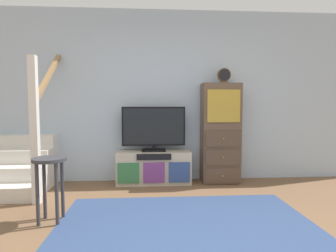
{
  "coord_description": "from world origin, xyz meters",
  "views": [
    {
      "loc": [
        -0.37,
        -2.05,
        1.21
      ],
      "look_at": [
        -0.1,
        1.91,
        0.91
      ],
      "focal_mm": 29.79,
      "sensor_mm": 36.0,
      "label": 1
    }
  ],
  "objects_px": {
    "side_cabinet": "(220,133)",
    "desk_clock": "(224,76)",
    "television": "(154,128)",
    "media_console": "(154,167)",
    "bar_stool_near": "(50,174)"
  },
  "relations": [
    {
      "from": "media_console",
      "to": "television",
      "type": "bearing_deg",
      "value": 90.0
    },
    {
      "from": "media_console",
      "to": "side_cabinet",
      "type": "height_order",
      "value": "side_cabinet"
    },
    {
      "from": "media_console",
      "to": "side_cabinet",
      "type": "bearing_deg",
      "value": 0.56
    },
    {
      "from": "television",
      "to": "desk_clock",
      "type": "relative_size",
      "value": 4.21
    },
    {
      "from": "media_console",
      "to": "desk_clock",
      "type": "relative_size",
      "value": 4.93
    },
    {
      "from": "side_cabinet",
      "to": "bar_stool_near",
      "type": "xyz_separation_m",
      "value": [
        -2.13,
        -1.37,
        -0.27
      ]
    },
    {
      "from": "desk_clock",
      "to": "bar_stool_near",
      "type": "bearing_deg",
      "value": -147.99
    },
    {
      "from": "television",
      "to": "side_cabinet",
      "type": "height_order",
      "value": "side_cabinet"
    },
    {
      "from": "television",
      "to": "side_cabinet",
      "type": "xyz_separation_m",
      "value": [
        1.04,
        -0.01,
        -0.09
      ]
    },
    {
      "from": "media_console",
      "to": "television",
      "type": "distance_m",
      "value": 0.61
    },
    {
      "from": "side_cabinet",
      "to": "bar_stool_near",
      "type": "distance_m",
      "value": 2.54
    },
    {
      "from": "media_console",
      "to": "television",
      "type": "height_order",
      "value": "television"
    },
    {
      "from": "side_cabinet",
      "to": "desk_clock",
      "type": "height_order",
      "value": "desk_clock"
    },
    {
      "from": "side_cabinet",
      "to": "bar_stool_near",
      "type": "height_order",
      "value": "side_cabinet"
    },
    {
      "from": "side_cabinet",
      "to": "desk_clock",
      "type": "distance_m",
      "value": 0.89
    }
  ]
}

